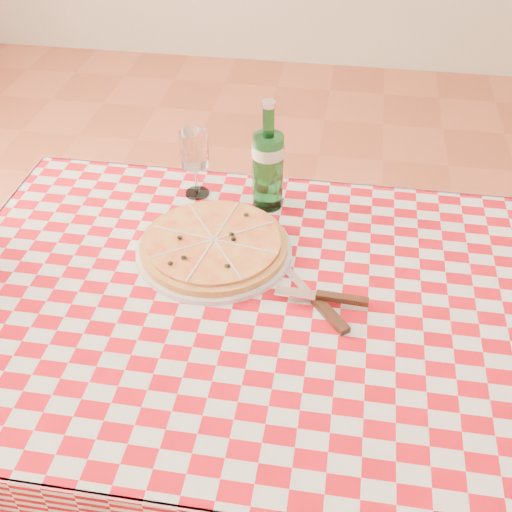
{
  "coord_description": "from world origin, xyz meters",
  "views": [
    {
      "loc": [
        0.14,
        -0.91,
        1.62
      ],
      "look_at": [
        -0.02,
        0.06,
        0.82
      ],
      "focal_mm": 45.0,
      "sensor_mm": 36.0,
      "label": 1
    }
  ],
  "objects": [
    {
      "name": "tablecloth",
      "position": [
        0.0,
        0.0,
        0.75
      ],
      "size": [
        1.3,
        0.9,
        0.01
      ],
      "primitive_type": "cube",
      "color": "#AF0A17",
      "rests_on": "dining_table"
    },
    {
      "name": "water_bottle",
      "position": [
        -0.04,
        0.33,
        0.89
      ],
      "size": [
        0.08,
        0.08,
        0.26
      ],
      "primitive_type": null,
      "rotation": [
        0.0,
        0.0,
        0.08
      ],
      "color": "#186328",
      "rests_on": "tablecloth"
    },
    {
      "name": "cutlery",
      "position": [
        0.11,
        0.01,
        0.77
      ],
      "size": [
        0.32,
        0.3,
        0.03
      ],
      "primitive_type": null,
      "rotation": [
        0.0,
        0.0,
        -0.41
      ],
      "color": "silver",
      "rests_on": "tablecloth"
    },
    {
      "name": "pizza_plate",
      "position": [
        -0.12,
        0.13,
        0.78
      ],
      "size": [
        0.39,
        0.39,
        0.04
      ],
      "primitive_type": null,
      "rotation": [
        0.0,
        0.0,
        -0.18
      ],
      "color": "#BF8A3F",
      "rests_on": "tablecloth"
    },
    {
      "name": "wine_glass",
      "position": [
        -0.21,
        0.34,
        0.84
      ],
      "size": [
        0.07,
        0.07,
        0.17
      ],
      "primitive_type": null,
      "rotation": [
        0.0,
        0.0,
        -0.05
      ],
      "color": "white",
      "rests_on": "tablecloth"
    },
    {
      "name": "dining_table",
      "position": [
        0.0,
        0.0,
        0.66
      ],
      "size": [
        1.2,
        0.8,
        0.75
      ],
      "color": "brown",
      "rests_on": "ground"
    }
  ]
}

